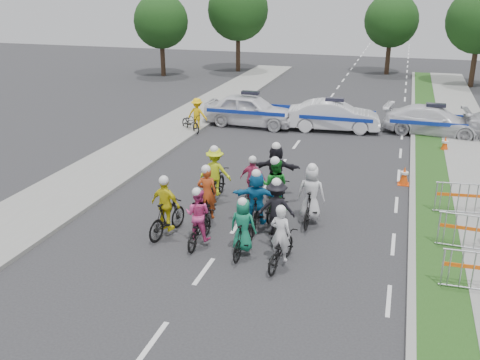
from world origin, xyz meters
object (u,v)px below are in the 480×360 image
(rider_7, at_px, (311,200))
(barrier_1, at_px, (476,235))
(rider_3, at_px, (167,212))
(tree_3, at_px, (238,10))
(police_car_2, at_px, (434,121))
(tree_1, at_px, (480,21))
(cone_0, at_px, (404,176))
(tree_0, at_px, (161,21))
(marshal_hiviz, at_px, (197,114))
(rider_1, at_px, (243,232))
(barrier_2, at_px, (467,200))
(parked_bike, at_px, (191,123))
(rider_5, at_px, (257,203))
(cone_1, at_px, (445,144))
(rider_4, at_px, (276,216))
(police_car_1, at_px, (334,116))
(rider_11, at_px, (276,175))
(rider_6, at_px, (208,204))
(police_car_0, at_px, (250,110))
(rider_0, at_px, (281,245))
(tree_4, at_px, (391,21))
(rider_10, at_px, (215,179))
(rider_8, at_px, (275,194))
(rider_2, at_px, (199,223))

(rider_7, xyz_separation_m, barrier_1, (4.62, -0.66, -0.20))
(rider_3, relative_size, tree_3, 0.26)
(police_car_2, xyz_separation_m, tree_1, (2.98, 14.34, 3.85))
(cone_0, bearing_deg, tree_0, 133.30)
(marshal_hiviz, bearing_deg, rider_1, 121.42)
(rider_7, xyz_separation_m, barrier_2, (4.62, 1.91, -0.20))
(cone_0, relative_size, parked_bike, 0.41)
(rider_5, xyz_separation_m, tree_0, (-14.59, 25.06, 3.39))
(barrier_2, height_order, cone_1, barrier_2)
(rider_4, xyz_separation_m, tree_3, (-10.33, 29.65, 4.15))
(rider_4, distance_m, marshal_hiviz, 12.67)
(marshal_hiviz, relative_size, tree_1, 0.24)
(rider_4, xyz_separation_m, police_car_1, (-0.08, 12.71, 0.00))
(tree_3, bearing_deg, rider_11, -70.17)
(barrier_1, xyz_separation_m, cone_0, (-1.92, 4.99, -0.22))
(police_car_2, xyz_separation_m, parked_bike, (-11.50, -2.95, -0.24))
(rider_6, bearing_deg, police_car_0, -90.53)
(rider_3, bearing_deg, rider_0, 178.44)
(cone_0, xyz_separation_m, tree_4, (-1.78, 25.93, 3.85))
(marshal_hiviz, xyz_separation_m, cone_1, (11.71, -0.32, -0.46))
(rider_7, height_order, rider_10, rider_7)
(cone_0, height_order, tree_4, tree_4)
(police_car_2, xyz_separation_m, marshal_hiviz, (-11.31, -2.51, 0.11))
(rider_6, relative_size, cone_0, 2.79)
(rider_10, bearing_deg, cone_1, -137.26)
(rider_8, xyz_separation_m, marshal_hiviz, (-6.20, 9.19, 0.07))
(rider_5, height_order, rider_11, rider_11)
(rider_8, xyz_separation_m, rider_10, (-2.25, 0.76, 0.01))
(rider_7, relative_size, cone_0, 2.81)
(rider_6, bearing_deg, marshal_hiviz, -77.44)
(rider_5, bearing_deg, parked_bike, -65.52)
(rider_0, distance_m, parked_bike, 13.88)
(rider_1, height_order, tree_1, tree_1)
(police_car_2, relative_size, barrier_1, 2.37)
(rider_3, bearing_deg, police_car_1, -91.92)
(barrier_1, relative_size, parked_bike, 1.17)
(rider_1, bearing_deg, tree_4, -91.47)
(rider_10, distance_m, barrier_1, 8.21)
(cone_1, bearing_deg, rider_6, -126.40)
(rider_5, bearing_deg, rider_10, -50.07)
(barrier_1, relative_size, tree_1, 0.29)
(marshal_hiviz, bearing_deg, rider_2, 116.30)
(barrier_2, xyz_separation_m, cone_0, (-1.92, 2.42, -0.22))
(rider_7, distance_m, barrier_2, 5.00)
(rider_6, height_order, police_car_1, rider_6)
(rider_4, distance_m, rider_11, 3.16)
(barrier_1, bearing_deg, police_car_0, 129.69)
(tree_3, bearing_deg, tree_4, 9.46)
(barrier_1, xyz_separation_m, tree_1, (2.30, 26.92, 3.98))
(police_car_1, relative_size, tree_3, 0.61)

